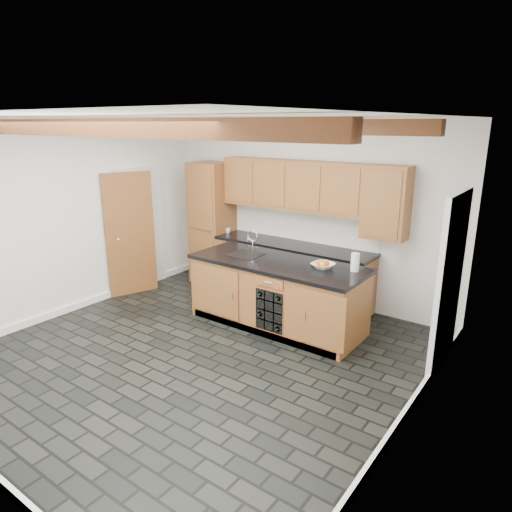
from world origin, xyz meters
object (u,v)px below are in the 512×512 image
at_px(island, 277,294).
at_px(fruit_bowl, 323,266).
at_px(kitchen_scale, 319,263).
at_px(paper_towel, 355,262).

relative_size(island, fruit_bowl, 8.67).
height_order(kitchen_scale, paper_towel, paper_towel).
xyz_separation_m(kitchen_scale, fruit_bowl, (0.11, -0.09, 0.01)).
bearing_deg(kitchen_scale, island, -148.14).
height_order(island, paper_towel, paper_towel).
relative_size(island, kitchen_scale, 12.73).
relative_size(island, paper_towel, 10.66).
distance_m(kitchen_scale, paper_towel, 0.50).
bearing_deg(kitchen_scale, fruit_bowl, -25.74).
bearing_deg(paper_towel, fruit_bowl, -159.77).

